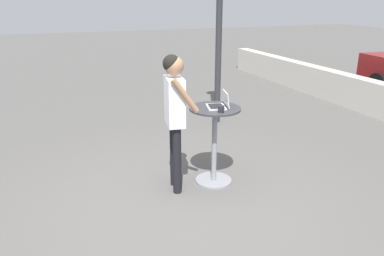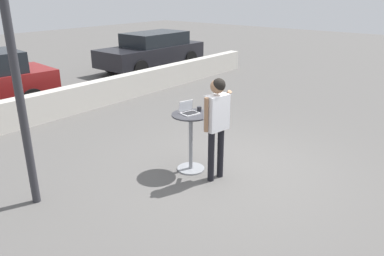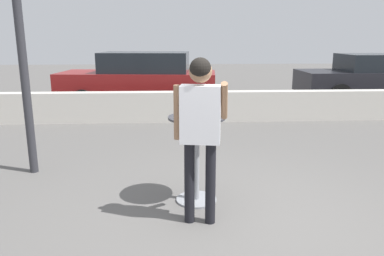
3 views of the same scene
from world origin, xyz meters
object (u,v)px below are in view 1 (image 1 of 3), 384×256
Objects in this scene: laptop at (219,104)px; standing_person at (175,106)px; cafe_table at (214,137)px; coffee_mug at (221,109)px.

standing_person is (-0.01, -0.61, 0.04)m from laptop.
standing_person reaches higher than laptop.
cafe_table is 0.50m from coffee_mug.
coffee_mug is at bearing -4.65° from cafe_table.
cafe_table is 0.60× the size of standing_person.
coffee_mug is (0.22, -0.02, 0.46)m from cafe_table.
standing_person reaches higher than coffee_mug.
coffee_mug is 0.58m from standing_person.
standing_person reaches higher than cafe_table.
cafe_table is 0.74m from standing_person.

